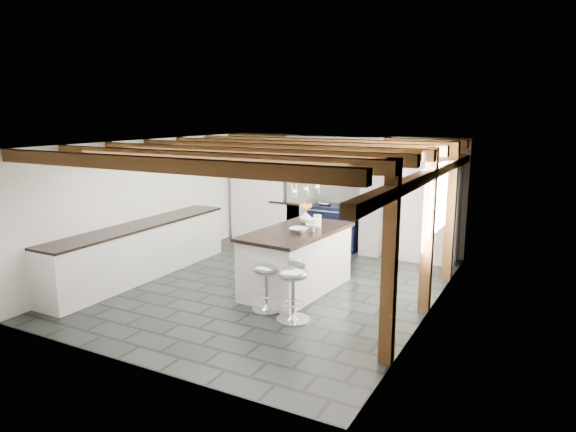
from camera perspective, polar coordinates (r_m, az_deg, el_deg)
The scene contains 6 objects.
ground at distance 8.39m, azimuth -1.90°, elevation -7.81°, with size 6.00×6.00×0.00m, color black.
room_shell at distance 9.60m, azimuth -0.89°, elevation 1.27°, with size 6.00×6.03×6.00m.
range_cooker at distance 10.57m, azimuth 5.33°, elevation -1.14°, with size 1.00×0.63×0.99m.
kitchen_island at distance 8.06m, azimuth 0.97°, elevation -4.86°, with size 1.20×2.06×1.31m.
bar_stool_near at distance 6.90m, azimuth 0.62°, elevation -7.50°, with size 0.46×0.46×0.85m.
bar_stool_far at distance 7.25m, azimuth -2.35°, elevation -6.81°, with size 0.43×0.43×0.80m.
Camera 1 is at (3.96, -6.85, 2.78)m, focal length 32.00 mm.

